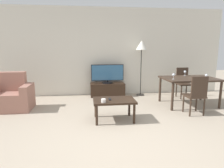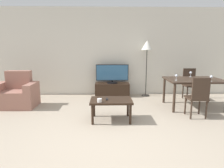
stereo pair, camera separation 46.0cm
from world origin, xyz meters
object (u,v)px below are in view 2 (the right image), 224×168
object	(u,v)px
dining_chair_near	(198,96)
wine_glass_left	(191,73)
dining_chair_far	(190,82)
cup_white_near	(99,100)
armchair	(16,94)
dining_table	(194,82)
wine_glass_right	(176,76)
tv	(112,74)
tv_stand	(112,90)
coffee_table	(111,102)
remote_primary	(107,99)
floor_lamp	(147,48)
wine_glass_center	(211,77)

from	to	relation	value
dining_chair_near	wine_glass_left	world-z (taller)	dining_chair_near
dining_chair_far	cup_white_near	xyz separation A→B (m)	(-2.57, -1.85, -0.01)
armchair	dining_table	size ratio (longest dim) A/B	0.73
cup_white_near	wine_glass_right	size ratio (longest dim) A/B	0.63
tv	wine_glass_left	size ratio (longest dim) A/B	6.81
tv_stand	dining_table	size ratio (longest dim) A/B	0.77
coffee_table	dining_table	distance (m)	2.28
tv	dining_chair_near	distance (m)	2.67
remote_primary	armchair	bearing A→B (deg)	156.10
dining_table	wine_glass_left	xyz separation A→B (m)	(0.05, 0.35, 0.18)
remote_primary	dining_table	bearing A→B (deg)	21.76
floor_lamp	wine_glass_center	size ratio (longest dim) A/B	11.68
wine_glass_left	dining_chair_near	bearing A→B (deg)	-104.35
remote_primary	wine_glass_right	size ratio (longest dim) A/B	1.03
dining_chair_far	wine_glass_center	world-z (taller)	dining_chair_far
remote_primary	wine_glass_right	bearing A→B (deg)	22.81
armchair	wine_glass_left	distance (m)	4.58
coffee_table	floor_lamp	size ratio (longest dim) A/B	0.50
armchair	wine_glass_left	world-z (taller)	armchair
armchair	remote_primary	bearing A→B (deg)	-23.90
coffee_table	wine_glass_left	xyz separation A→B (m)	(2.15, 1.23, 0.44)
armchair	dining_chair_near	distance (m)	4.36
dining_table	tv	bearing A→B (deg)	149.35
tv	dining_table	world-z (taller)	tv
coffee_table	dining_chair_far	world-z (taller)	dining_chair_far
wine_glass_right	armchair	bearing A→B (deg)	175.41
floor_lamp	armchair	bearing A→B (deg)	-163.77
coffee_table	wine_glass_right	xyz separation A→B (m)	(1.58, 0.71, 0.44)
tv_stand	dining_chair_far	world-z (taller)	dining_chair_far
floor_lamp	cup_white_near	distance (m)	2.80
tv	cup_white_near	size ratio (longest dim) A/B	10.76
tv	floor_lamp	distance (m)	1.31
dining_table	wine_glass_left	size ratio (longest dim) A/B	9.31
dining_table	remote_primary	bearing A→B (deg)	-158.24
dining_table	wine_glass_left	world-z (taller)	wine_glass_left
dining_chair_near	dining_chair_far	bearing A→B (deg)	73.12
dining_chair_far	armchair	bearing A→B (deg)	-172.38
dining_table	remote_primary	world-z (taller)	dining_table
cup_white_near	tv_stand	bearing A→B (deg)	82.20
wine_glass_left	coffee_table	bearing A→B (deg)	-150.27
dining_chair_far	wine_glass_center	distance (m)	1.19
wine_glass_center	wine_glass_right	bearing A→B (deg)	165.93
wine_glass_right	remote_primary	bearing A→B (deg)	-157.19
cup_white_near	dining_table	bearing A→B (deg)	24.53
dining_chair_far	remote_primary	world-z (taller)	dining_chair_far
wine_glass_center	coffee_table	bearing A→B (deg)	-167.50
remote_primary	wine_glass_right	xyz separation A→B (m)	(1.67, 0.70, 0.37)
tv_stand	tv	world-z (taller)	tv
tv_stand	coffee_table	xyz separation A→B (m)	(-0.07, -2.07, 0.19)
dining_chair_near	floor_lamp	world-z (taller)	floor_lamp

